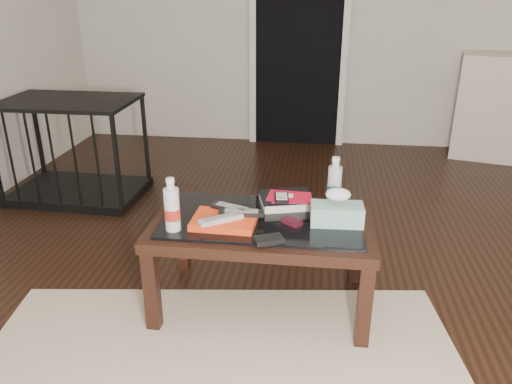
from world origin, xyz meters
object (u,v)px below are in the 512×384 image
pet_crate (77,166)px  water_bottle_left (172,204)px  textbook (286,200)px  water_bottle_right (335,181)px  coffee_table (263,230)px  tissue_box (337,214)px

pet_crate → water_bottle_left: 1.76m
textbook → water_bottle_right: size_ratio=1.05×
water_bottle_left → coffee_table: bearing=24.1°
water_bottle_right → pet_crate: bearing=152.0°
pet_crate → tissue_box: 2.18m
pet_crate → water_bottle_right: 2.07m
coffee_table → pet_crate: bearing=142.1°
pet_crate → textbook: size_ratio=3.69×
coffee_table → water_bottle_right: (0.32, 0.19, 0.18)m
tissue_box → water_bottle_left: bearing=-170.8°
water_bottle_left → water_bottle_right: size_ratio=1.00×
coffee_table → pet_crate: 1.89m
water_bottle_right → tissue_box: 0.22m
pet_crate → water_bottle_left: (1.11, -1.32, 0.35)m
pet_crate → tissue_box: (1.82, -1.17, 0.28)m
coffee_table → pet_crate: pet_crate is taller
coffee_table → tissue_box: 0.35m
water_bottle_left → water_bottle_right: bearing=27.5°
water_bottle_left → tissue_box: water_bottle_left is taller
pet_crate → water_bottle_left: size_ratio=3.87×
coffee_table → textbook: 0.21m
pet_crate → water_bottle_right: (1.80, -0.96, 0.35)m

